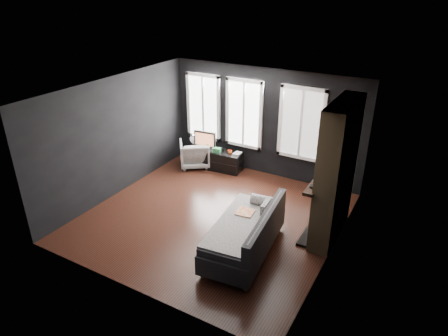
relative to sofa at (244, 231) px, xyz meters
The scene contains 18 objects.
floor 1.39m from the sofa, 146.87° to the left, with size 5.00×5.00×0.00m, color black.
ceiling 2.60m from the sofa, 146.87° to the left, with size 5.00×5.00×0.00m, color white.
wall_back 3.52m from the sofa, 108.87° to the left, with size 5.00×0.02×2.70m, color black.
wall_left 3.78m from the sofa, 168.72° to the left, with size 0.02×5.00×2.70m, color black.
wall_right 1.81m from the sofa, 27.15° to the left, with size 0.02×5.00×2.70m, color black.
windows 4.03m from the sofa, 116.00° to the left, with size 4.00×0.16×1.76m, color white, non-canonical shape.
fireplace 2.00m from the sofa, 47.68° to the left, with size 0.70×1.62×2.70m, color #93724C, non-canonical shape.
sofa is the anchor object (origin of this frame).
stripe_pillow 0.58m from the sofa, 71.24° to the left, with size 0.09×0.37×0.37m, color gray.
armchair 3.90m from the sofa, 136.78° to the left, with size 0.75×0.70×0.77m, color white.
media_console 3.64m from the sofa, 129.22° to the left, with size 1.47×0.46×0.50m, color black, non-canonical shape.
monitor 3.81m from the sofa, 132.78° to the left, with size 0.62×0.13×0.55m, color black, non-canonical shape.
desk_fan 4.02m from the sofa, 136.57° to the left, with size 0.24×0.24×0.35m, color #A6A6A6, non-canonical shape.
mug 3.40m from the sofa, 123.29° to the left, with size 0.12×0.09×0.12m, color #D94713.
book 3.44m from the sofa, 121.23° to the left, with size 0.18×0.02×0.24m, color tan.
storage_box 3.53m from the sofa, 128.65° to the left, with size 0.21×0.13×0.11m, color #296F3B.
mantel_vase 2.19m from the sofa, 61.75° to the left, with size 0.20×0.21×0.20m, color gold.
mantel_clock 1.46m from the sofa, 38.95° to the left, with size 0.12×0.12×0.04m, color black.
Camera 1 is at (3.75, -6.13, 4.59)m, focal length 32.00 mm.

